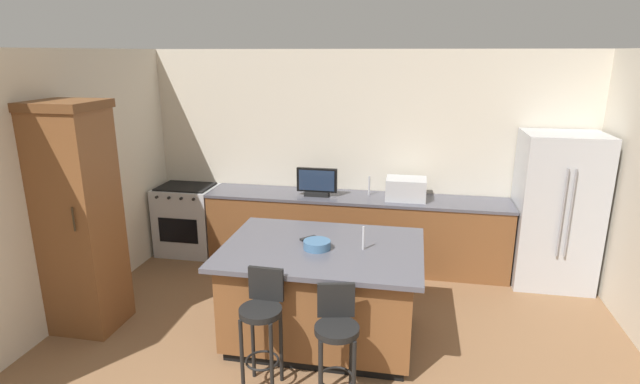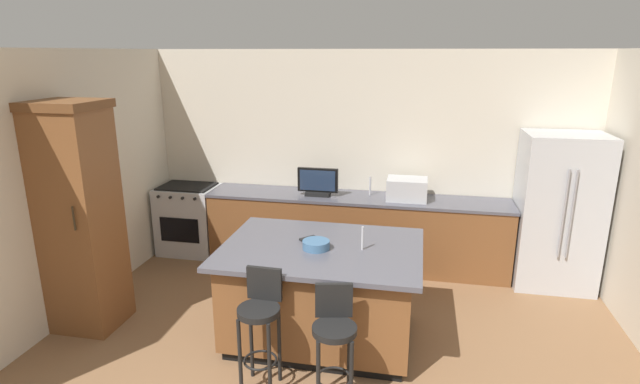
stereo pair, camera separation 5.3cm
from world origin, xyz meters
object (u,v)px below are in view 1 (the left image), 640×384
bar_stool_left (262,320)px  fruit_bowl (317,245)px  bar_stool_right (337,337)px  refrigerator (556,210)px  tv_remote (308,238)px  kitchen_island (322,292)px  tv_monitor (317,183)px  cabinet_tower (78,215)px  range_oven (188,219)px  cell_phone (321,244)px  microwave (406,189)px

bar_stool_left → fruit_bowl: 0.88m
fruit_bowl → bar_stool_right: bearing=-69.2°
refrigerator → tv_remote: size_ratio=10.54×
kitchen_island → fruit_bowl: bearing=-121.5°
kitchen_island → tv_monitor: 1.84m
cabinet_tower → bar_stool_right: size_ratio=2.33×
range_oven → cell_phone: (2.16, -1.70, 0.47)m
kitchen_island → refrigerator: 2.99m
range_oven → fruit_bowl: 2.85m
refrigerator → cell_phone: refrigerator is taller
bar_stool_left → cell_phone: (0.31, 0.85, 0.33)m
microwave → cell_phone: 1.85m
tv_remote → tv_monitor: bearing=141.3°
microwave → tv_remote: 1.82m
range_oven → cabinet_tower: bearing=-94.2°
cabinet_tower → tv_monitor: cabinet_tower is taller
bar_stool_left → tv_remote: bar_stool_left is taller
range_oven → tv_remote: bearing=-38.2°
refrigerator → bar_stool_right: (-2.15, -2.57, -0.32)m
kitchen_island → bar_stool_left: size_ratio=1.83×
bar_stool_left → cell_phone: 0.97m
kitchen_island → cell_phone: (-0.02, 0.05, 0.46)m
bar_stool_left → range_oven: bearing=128.1°
bar_stool_right → tv_remote: 1.19m
tv_remote → microwave: bearing=104.2°
refrigerator → range_oven: 4.63m
refrigerator → fruit_bowl: refrigerator is taller
range_oven → tv_remote: (2.02, -1.58, 0.48)m
range_oven → fruit_bowl: fruit_bowl is taller
tv_monitor → cell_phone: size_ratio=3.39×
microwave → bar_stool_right: (-0.43, -2.63, -0.47)m
fruit_bowl → tv_remote: 0.25m
kitchen_island → tv_remote: tv_remote is taller
kitchen_island → tv_remote: bearing=136.7°
tv_monitor → bar_stool_left: size_ratio=0.51×
cabinet_tower → bar_stool_left: size_ratio=2.23×
kitchen_island → range_oven: 2.79m
kitchen_island → refrigerator: refrigerator is taller
refrigerator → bar_stool_right: refrigerator is taller
cabinet_tower → bar_stool_left: bearing=-16.6°
kitchen_island → microwave: microwave is taller
kitchen_island → tv_remote: 0.52m
fruit_bowl → cell_phone: size_ratio=1.65×
tv_monitor → range_oven: bearing=178.4°
tv_monitor → tv_remote: bearing=-81.9°
tv_monitor → fruit_bowl: bearing=-78.8°
tv_remote → cell_phone: bearing=5.5°
fruit_bowl → microwave: bearing=67.4°
tv_monitor → cell_phone: tv_monitor is taller
kitchen_island → bar_stool_left: 0.88m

